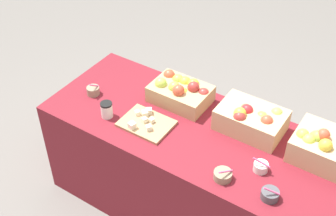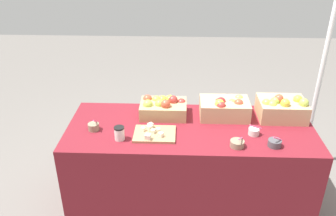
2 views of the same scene
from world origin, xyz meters
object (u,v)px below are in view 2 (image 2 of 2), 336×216
Objects in this scene: apple_crate_middle at (225,108)px; cutting_board_front at (154,133)px; sample_bowl_mid at (275,143)px; sample_bowl_extra at (94,127)px; coffee_cup at (119,133)px; tent_pole at (323,64)px; apple_crate_left at (282,108)px; sample_bowl_near at (237,144)px; sample_bowl_far at (254,131)px; apple_crate_right at (163,107)px.

cutting_board_front is at bearing -150.66° from apple_crate_middle.
sample_bowl_extra reaches higher than sample_bowl_mid.
coffee_cup is 1.91m from tent_pole.
tent_pole is at bearing 46.36° from apple_crate_left.
sample_bowl_far reaches higher than sample_bowl_near.
apple_crate_right reaches higher than coffee_cup.
apple_crate_middle reaches higher than coffee_cup.
sample_bowl_extra reaches higher than sample_bowl_far.
sample_bowl_near is (0.05, -0.44, -0.06)m from apple_crate_middle.
cutting_board_front is at bearing 15.48° from coffee_cup.
apple_crate_middle reaches higher than sample_bowl_far.
apple_crate_left is 0.45m from sample_bowl_mid.
apple_crate_middle is 3.81× the size of sample_bowl_near.
apple_crate_right is 0.74m from sample_bowl_far.
tent_pole reaches higher than apple_crate_left.
sample_bowl_extra is at bearing -170.34° from apple_crate_left.
apple_crate_right is at bearing 52.09° from coffee_cup.
tent_pole is at bearing 26.54° from coffee_cup.
sample_bowl_mid is at bearing -123.55° from tent_pole.
apple_crate_right is 0.70m from sample_bowl_near.
sample_bowl_near is 1.00× the size of coffee_cup.
apple_crate_left is at bearing -133.64° from tent_pole.
apple_crate_left reaches higher than sample_bowl_near.
apple_crate_left is at bearing -0.25° from apple_crate_middle.
sample_bowl_near is 1.27m from tent_pole.
tent_pole reaches higher than coffee_cup.
cutting_board_front is at bearing -7.02° from sample_bowl_extra.
apple_crate_middle is 1.04m from tent_pole.
coffee_cup is at bearing -164.52° from cutting_board_front.
apple_crate_right reaches higher than sample_bowl_mid.
apple_crate_middle is (-0.45, 0.00, -0.01)m from apple_crate_left.
apple_crate_left is at bearing 16.73° from coffee_cup.
sample_bowl_mid is at bearing -28.04° from apple_crate_right.
cutting_board_front is at bearing 167.80° from sample_bowl_near.
tent_pole reaches higher than apple_crate_middle.
tent_pole reaches higher than sample_bowl_mid.
sample_bowl_near is 0.96× the size of sample_bowl_extra.
sample_bowl_extra is (-0.52, -0.26, -0.04)m from apple_crate_right.
sample_bowl_extra reaches higher than sample_bowl_near.
apple_crate_middle is at bearing 126.26° from sample_bowl_mid.
apple_crate_left is at bearing 9.66° from sample_bowl_extra.
sample_bowl_extra is at bearing -159.34° from tent_pole.
sample_bowl_extra is (-1.32, 0.17, 0.00)m from sample_bowl_mid.
sample_bowl_mid is (-0.14, -0.42, -0.06)m from apple_crate_left.
coffee_cup is (-0.25, -0.07, 0.04)m from cutting_board_front.
cutting_board_front is 0.26m from coffee_cup.
sample_bowl_extra is 0.25m from coffee_cup.
sample_bowl_extra is at bearing 179.00° from sample_bowl_far.
tent_pole is (1.69, 0.85, 0.24)m from coffee_cup.
apple_crate_middle reaches higher than sample_bowl_near.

